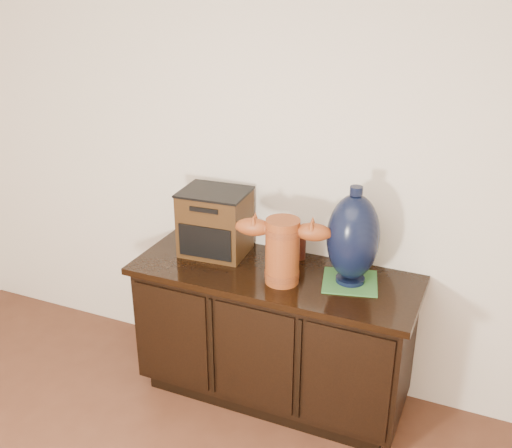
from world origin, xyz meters
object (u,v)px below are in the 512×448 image
at_px(tv_radio, 215,222).
at_px(lamp_base, 353,238).
at_px(terracotta_vessel, 282,247).
at_px(spray_can, 300,244).
at_px(sideboard, 273,334).

bearing_deg(tv_radio, lamp_base, -6.93).
relative_size(terracotta_vessel, spray_can, 2.75).
distance_m(terracotta_vessel, spray_can, 0.29).
relative_size(sideboard, tv_radio, 3.99).
height_order(terracotta_vessel, spray_can, terracotta_vessel).
height_order(terracotta_vessel, lamp_base, lamp_base).
bearing_deg(spray_can, tv_radio, -166.28).
relative_size(sideboard, terracotta_vessel, 3.13).
xyz_separation_m(tv_radio, lamp_base, (0.75, -0.04, 0.07)).
relative_size(tv_radio, spray_can, 2.16).
relative_size(terracotta_vessel, tv_radio, 1.28).
height_order(sideboard, lamp_base, lamp_base).
xyz_separation_m(terracotta_vessel, lamp_base, (0.31, 0.13, 0.05)).
distance_m(terracotta_vessel, lamp_base, 0.34).
distance_m(lamp_base, spray_can, 0.38).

